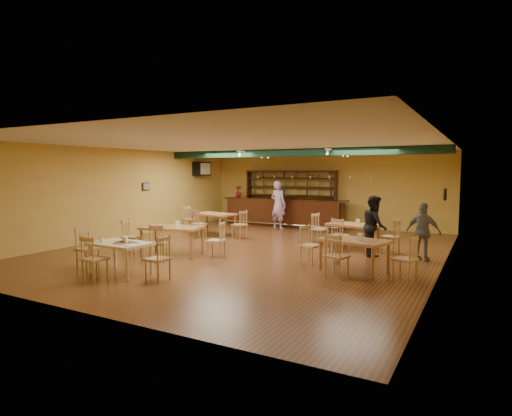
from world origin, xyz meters
The scene contains 23 objects.
floor centered at (0.00, 0.00, 0.00)m, with size 12.00×12.00×0.00m, color #4E2D16.
ceiling_beam centered at (0.00, 2.80, 2.87)m, with size 10.00×0.30×0.25m, color black.
track_rail_left centered at (-1.80, 3.40, 2.94)m, with size 0.05×2.50×0.05m, color white.
track_rail_right centered at (1.40, 3.40, 2.94)m, with size 0.05×2.50×0.05m, color white.
ac_unit centered at (-4.80, 4.20, 2.35)m, with size 0.34×0.70×0.48m, color white.
picture_left centered at (-4.97, 1.00, 1.70)m, with size 0.04×0.34×0.28m, color black.
picture_right centered at (4.97, 0.50, 1.70)m, with size 0.04×0.34×0.28m, color black.
bar_counter centered at (-1.42, 5.15, 0.56)m, with size 5.20×0.85×1.13m, color #361A0A.
back_bar_hutch centered at (-1.42, 5.78, 1.14)m, with size 4.02×0.40×2.28m, color #361A0A.
poinsettia centered at (-3.57, 5.15, 1.37)m, with size 0.27×0.27×0.48m, color maroon.
dining_table_a centered at (-2.62, 1.85, 0.38)m, with size 1.53×0.92×0.77m, color #A7733B.
dining_table_b centered at (2.45, 1.66, 0.36)m, with size 1.42×0.85×0.71m, color #A7733B.
dining_table_c centered at (-1.47, -1.73, 0.39)m, with size 1.56×0.94×0.78m, color #A7733B.
dining_table_d centered at (3.28, -1.21, 0.37)m, with size 1.46×0.88×0.73m, color #A7733B.
near_table centered at (-1.13, -3.88, 0.35)m, with size 1.31×0.84×0.70m, color #D1BA8C.
pizza_tray centered at (-1.04, -3.88, 0.71)m, with size 0.40×0.40×0.01m, color silver.
parmesan_shaker centered at (-1.55, -4.02, 0.75)m, with size 0.07×0.07×0.11m, color #EAE5C6.
napkin_stack centered at (-0.81, -3.69, 0.71)m, with size 0.20×0.15×0.03m, color white.
pizza_server centered at (-0.90, -3.83, 0.72)m, with size 0.32×0.09×0.00m, color silver.
side_plate centered at (-0.62, -4.06, 0.71)m, with size 0.22×0.22×0.01m, color white.
patron_bar centered at (-1.27, 4.33, 0.95)m, with size 0.69×0.45×1.89m, color #954DA8.
patron_right_a centered at (3.25, 0.86, 0.81)m, with size 0.78×0.61×1.61m, color black.
patron_right_b centered at (4.48, 0.79, 0.73)m, with size 0.86×0.36×1.46m, color slate.
Camera 1 is at (5.83, -10.42, 2.25)m, focal length 29.63 mm.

